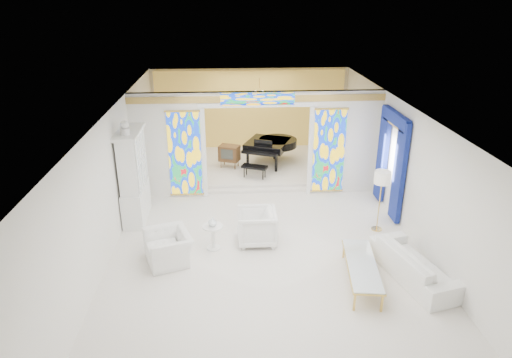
{
  "coord_description": "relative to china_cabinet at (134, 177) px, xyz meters",
  "views": [
    {
      "loc": [
        -0.82,
        -10.2,
        5.5
      ],
      "look_at": [
        -0.15,
        0.2,
        1.19
      ],
      "focal_mm": 32.0,
      "sensor_mm": 36.0,
      "label": 1
    }
  ],
  "objects": [
    {
      "name": "coffee_table",
      "position": [
        5.02,
        -3.15,
        -0.77
      ],
      "size": [
        0.86,
        2.02,
        0.44
      ],
      "rotation": [
        0.0,
        0.0,
        -0.13
      ],
      "color": "white",
      "rests_on": "floor"
    },
    {
      "name": "wall_front",
      "position": [
        3.22,
        -6.6,
        0.33
      ],
      "size": [
        7.0,
        0.02,
        3.0
      ],
      "primitive_type": "cube",
      "color": "silver",
      "rests_on": "floor"
    },
    {
      "name": "china_cabinet",
      "position": [
        0.0,
        0.0,
        0.0
      ],
      "size": [
        0.56,
        1.46,
        2.72
      ],
      "color": "white",
      "rests_on": "floor"
    },
    {
      "name": "vase",
      "position": [
        2.0,
        -1.64,
        -0.48
      ],
      "size": [
        0.21,
        0.21,
        0.21
      ],
      "primitive_type": "imported",
      "rotation": [
        0.0,
        0.0,
        -0.05
      ],
      "color": "silver",
      "rests_on": "side_table"
    },
    {
      "name": "grand_piano",
      "position": [
        3.83,
        3.43,
        -0.34
      ],
      "size": [
        2.1,
        2.5,
        0.96
      ],
      "rotation": [
        0.0,
        0.0,
        -0.4
      ],
      "color": "black",
      "rests_on": "alcove_platform"
    },
    {
      "name": "chandelier",
      "position": [
        3.42,
        3.4,
        1.38
      ],
      "size": [
        0.48,
        0.48,
        0.3
      ],
      "primitive_type": "cylinder",
      "color": "gold",
      "rests_on": "ceiling"
    },
    {
      "name": "tv_console",
      "position": [
        2.43,
        3.15,
        -0.52
      ],
      "size": [
        0.74,
        0.62,
        0.73
      ],
      "rotation": [
        0.0,
        0.0,
        -0.38
      ],
      "color": "brown",
      "rests_on": "alcove_platform"
    },
    {
      "name": "stained_glass_left",
      "position": [
        1.19,
        1.29,
        0.13
      ],
      "size": [
        0.9,
        0.04,
        2.4
      ],
      "primitive_type": "cube",
      "color": "gold",
      "rests_on": "partition_wall"
    },
    {
      "name": "alcove_platform",
      "position": [
        3.22,
        3.5,
        -1.08
      ],
      "size": [
        6.8,
        3.8,
        0.18
      ],
      "primitive_type": "cube",
      "color": "silver",
      "rests_on": "floor"
    },
    {
      "name": "sofa",
      "position": [
        6.17,
        -3.05,
        -0.85
      ],
      "size": [
        1.38,
        2.36,
        0.65
      ],
      "primitive_type": "imported",
      "rotation": [
        0.0,
        0.0,
        1.82
      ],
      "color": "silver",
      "rests_on": "floor"
    },
    {
      "name": "wall_left",
      "position": [
        -0.28,
        -0.6,
        0.33
      ],
      "size": [
        0.02,
        12.0,
        3.0
      ],
      "primitive_type": "cube",
      "color": "silver",
      "rests_on": "floor"
    },
    {
      "name": "armchair_left",
      "position": [
        1.04,
        -2.1,
        -0.83
      ],
      "size": [
        1.2,
        1.28,
        0.68
      ],
      "primitive_type": "imported",
      "rotation": [
        0.0,
        0.0,
        -1.23
      ],
      "color": "white",
      "rests_on": "floor"
    },
    {
      "name": "floor_lamp",
      "position": [
        6.04,
        -0.99,
        0.16
      ],
      "size": [
        0.47,
        0.47,
        1.55
      ],
      "rotation": [
        0.0,
        0.0,
        0.28
      ],
      "color": "gold",
      "rests_on": "floor"
    },
    {
      "name": "side_table",
      "position": [
        2.0,
        -1.64,
        -0.78
      ],
      "size": [
        0.62,
        0.62,
        0.59
      ],
      "rotation": [
        0.0,
        0.0,
        0.41
      ],
      "color": "white",
      "rests_on": "floor"
    },
    {
      "name": "partition_wall",
      "position": [
        3.22,
        1.4,
        0.48
      ],
      "size": [
        7.0,
        0.22,
        3.0
      ],
      "color": "silver",
      "rests_on": "floor"
    },
    {
      "name": "floor",
      "position": [
        3.22,
        -0.6,
        -1.17
      ],
      "size": [
        12.0,
        12.0,
        0.0
      ],
      "primitive_type": "plane",
      "color": "silver",
      "rests_on": "ground"
    },
    {
      "name": "armchair_right",
      "position": [
        3.01,
        -1.41,
        -0.76
      ],
      "size": [
        0.91,
        0.88,
        0.82
      ],
      "primitive_type": "imported",
      "rotation": [
        0.0,
        0.0,
        -1.58
      ],
      "color": "white",
      "rests_on": "floor"
    },
    {
      "name": "gold_curtain_back",
      "position": [
        3.22,
        5.28,
        0.33
      ],
      "size": [
        6.7,
        0.1,
        2.9
      ],
      "primitive_type": "cube",
      "color": "#E9B951",
      "rests_on": "wall_back"
    },
    {
      "name": "stained_glass_transom",
      "position": [
        3.22,
        1.29,
        1.65
      ],
      "size": [
        2.0,
        0.04,
        0.34
      ],
      "primitive_type": "cube",
      "color": "gold",
      "rests_on": "partition_wall"
    },
    {
      "name": "blue_drapes",
      "position": [
        6.62,
        0.1,
        0.41
      ],
      "size": [
        0.14,
        1.85,
        2.65
      ],
      "color": "navy",
      "rests_on": "wall_right"
    },
    {
      "name": "stained_glass_right",
      "position": [
        5.25,
        1.29,
        0.13
      ],
      "size": [
        0.9,
        0.04,
        2.4
      ],
      "primitive_type": "cube",
      "color": "gold",
      "rests_on": "partition_wall"
    },
    {
      "name": "ceiling",
      "position": [
        3.22,
        -0.6,
        1.83
      ],
      "size": [
        7.0,
        12.0,
        0.02
      ],
      "primitive_type": "cube",
      "color": "white",
      "rests_on": "wall_back"
    },
    {
      "name": "wall_right",
      "position": [
        6.72,
        -0.6,
        0.33
      ],
      "size": [
        0.02,
        12.0,
        3.0
      ],
      "primitive_type": "cube",
      "color": "silver",
      "rests_on": "floor"
    },
    {
      "name": "wall_back",
      "position": [
        3.22,
        5.4,
        0.33
      ],
      "size": [
        7.0,
        0.02,
        3.0
      ],
      "primitive_type": "cube",
      "color": "silver",
      "rests_on": "floor"
    }
  ]
}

